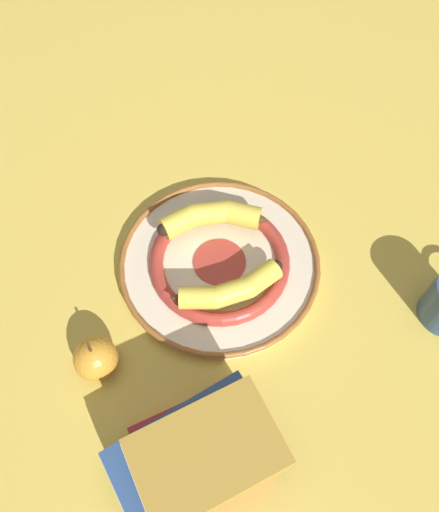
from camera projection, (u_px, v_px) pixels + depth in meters
The scene contains 6 objects.
ground_plane at pixel (239, 264), 0.85m from camera, with size 2.80×2.80×0.00m, color gold.
decorative_bowl at pixel (220, 263), 0.83m from camera, with size 0.34×0.34×0.03m.
banana_a at pixel (228, 290), 0.77m from camera, with size 0.15×0.14×0.04m.
banana_b at pixel (213, 216), 0.83m from camera, with size 0.13×0.16×0.04m.
book_stack at pixel (199, 455), 0.64m from camera, with size 0.24×0.22×0.11m.
apple at pixel (96, 358), 0.73m from camera, with size 0.07×0.07×0.08m.
Camera 1 is at (0.38, 0.19, 0.74)m, focal length 35.00 mm.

